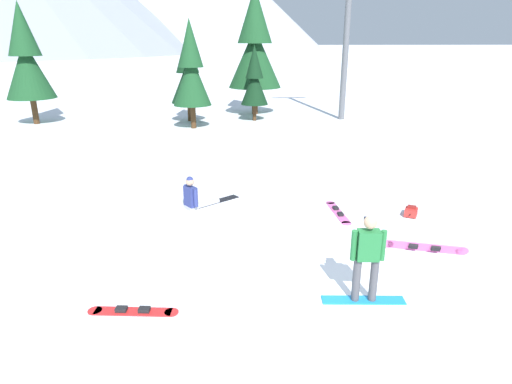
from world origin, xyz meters
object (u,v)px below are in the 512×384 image
Objects in this scene: snowboarder_foreground at (367,258)px; pine_tree_twin at (254,80)px; loose_snowboard_far_spare at (424,247)px; pine_tree_young at (188,75)px; loose_snowboard_near_left at (133,311)px; pine_tree_broad at (26,59)px; pine_tree_leaning at (255,46)px; backpack_red at (411,212)px; loose_snowboard_near_right at (338,212)px; pine_tree_short at (191,70)px; snowboarder_midground at (196,197)px; ski_lift_tower at (348,9)px.

pine_tree_twin is at bearing 92.25° from snowboarder_foreground.
pine_tree_young is (-6.66, 17.78, 2.58)m from loose_snowboard_far_spare.
loose_snowboard_near_left is at bearing -179.04° from snowboarder_foreground.
loose_snowboard_far_spare is at bearing -48.29° from pine_tree_broad.
loose_snowboard_far_spare is 20.73m from pine_tree_leaning.
pine_tree_twin is at bearing 102.27° from backpack_red.
pine_tree_broad is (-13.56, 19.28, 2.73)m from snowboarder_foreground.
pine_tree_young reaches higher than loose_snowboard_near_right.
backpack_red is 0.10× the size of pine_tree_short.
snowboarder_foreground reaches higher than loose_snowboard_near_right.
pine_tree_broad is at bearing 136.64° from backpack_red.
snowboarder_midground is 0.25× the size of pine_tree_broad.
pine_tree_twin is (-2.76, 17.65, 2.27)m from loose_snowboard_far_spare.
pine_tree_young is 0.44× the size of ski_lift_tower.
loose_snowboard_near_left is at bearing -89.90° from pine_tree_short.
ski_lift_tower reaches higher than pine_tree_leaning.
pine_tree_young is at bearing -149.81° from pine_tree_leaning.
pine_tree_young reaches higher than snowboarder_foreground.
backpack_red is at bearing 74.63° from loose_snowboard_far_spare.
pine_tree_short reaches higher than pine_tree_twin.
snowboarder_midground is at bearing 149.10° from loose_snowboard_far_spare.
loose_snowboard_near_left is 0.25× the size of pine_tree_broad.
pine_tree_short reaches higher than backpack_red.
loose_snowboard_near_left is (-0.83, -5.16, -0.32)m from snowboarder_midground.
pine_tree_leaning is at bearing 91.50° from snowboarder_foreground.
loose_snowboard_near_left is 0.29× the size of pine_tree_short.
pine_tree_leaning is at bearing 80.41° from snowboarder_midground.
ski_lift_tower is (8.06, 14.54, 5.98)m from snowboarder_midground.
pine_tree_short is at bearing -11.95° from pine_tree_broad.
snowboarder_midground is 12.58m from pine_tree_short.
snowboarder_foreground is 23.73m from pine_tree_broad.
loose_snowboard_near_right is at bearing -70.87° from pine_tree_young.
ski_lift_tower is at bearing -24.47° from pine_tree_leaning.
pine_tree_short reaches higher than loose_snowboard_far_spare.
snowboarder_foreground is 0.35× the size of pine_tree_young.
loose_snowboard_far_spare is 18.01m from pine_tree_twin.
snowboarder_midground reaches higher than loose_snowboard_near_left.
pine_tree_broad is at bearing 133.56° from loose_snowboard_near_right.
ski_lift_tower is (2.64, 17.79, 6.19)m from loose_snowboard_far_spare.
ski_lift_tower is at bearing 61.00° from snowboarder_midground.
pine_tree_young is at bearing 94.87° from snowboarder_midground.
pine_tree_leaning is at bearing 30.19° from pine_tree_young.
loose_snowboard_near_right and loose_snowboard_near_left have the same top height.
pine_tree_broad is (-12.79, -0.21, 1.24)m from pine_tree_twin.
ski_lift_tower reaches higher than pine_tree_twin.
loose_snowboard_far_spare is at bearing -67.90° from pine_tree_short.
snowboarder_midground is at bearing -99.59° from pine_tree_leaning.
snowboarder_foreground is 19.56m from pine_tree_twin.
pine_tree_twin is at bearing 95.22° from loose_snowboard_near_right.
pine_tree_short is (-3.53, -2.17, 0.73)m from pine_tree_twin.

